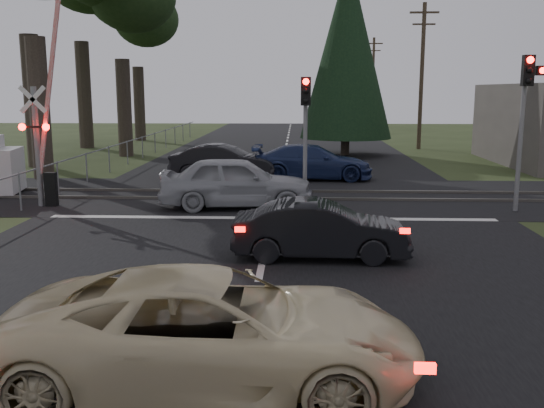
# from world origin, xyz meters

# --- Properties ---
(ground) EXTENTS (120.00, 120.00, 0.00)m
(ground) POSITION_xyz_m (0.00, 0.00, 0.00)
(ground) COLOR #2A3618
(ground) RESTS_ON ground
(road) EXTENTS (14.00, 100.00, 0.01)m
(road) POSITION_xyz_m (0.00, 10.00, 0.01)
(road) COLOR black
(road) RESTS_ON ground
(rail_corridor) EXTENTS (120.00, 8.00, 0.01)m
(rail_corridor) POSITION_xyz_m (0.00, 12.00, 0.01)
(rail_corridor) COLOR black
(rail_corridor) RESTS_ON ground
(stop_line) EXTENTS (13.00, 0.35, 0.00)m
(stop_line) POSITION_xyz_m (0.00, 8.20, 0.01)
(stop_line) COLOR silver
(stop_line) RESTS_ON ground
(rail_near) EXTENTS (120.00, 0.12, 0.10)m
(rail_near) POSITION_xyz_m (0.00, 11.20, 0.05)
(rail_near) COLOR #59544C
(rail_near) RESTS_ON ground
(rail_far) EXTENTS (120.00, 0.12, 0.10)m
(rail_far) POSITION_xyz_m (0.00, 12.80, 0.05)
(rail_far) COLOR #59544C
(rail_far) RESTS_ON ground
(crossing_signal) EXTENTS (1.62, 0.38, 6.96)m
(crossing_signal) POSITION_xyz_m (-7.27, 9.79, 2.06)
(crossing_signal) COLOR slate
(crossing_signal) RESTS_ON ground
(traffic_signal_right) EXTENTS (0.68, 0.48, 4.70)m
(traffic_signal_right) POSITION_xyz_m (7.55, 9.47, 3.31)
(traffic_signal_right) COLOR slate
(traffic_signal_right) RESTS_ON ground
(traffic_signal_center) EXTENTS (0.32, 0.48, 4.10)m
(traffic_signal_center) POSITION_xyz_m (1.00, 10.68, 2.81)
(traffic_signal_center) COLOR slate
(traffic_signal_center) RESTS_ON ground
(utility_pole_mid) EXTENTS (1.80, 0.26, 9.00)m
(utility_pole_mid) POSITION_xyz_m (8.50, 30.00, 4.73)
(utility_pole_mid) COLOR #4C3D2D
(utility_pole_mid) RESTS_ON ground
(utility_pole_far) EXTENTS (1.80, 0.26, 9.00)m
(utility_pole_far) POSITION_xyz_m (8.50, 55.00, 4.73)
(utility_pole_far) COLOR #4C3D2D
(utility_pole_far) RESTS_ON ground
(euc_tree_e) EXTENTS (6.00, 6.00, 13.20)m
(euc_tree_e) POSITION_xyz_m (-11.00, 36.00, 9.51)
(euc_tree_e) COLOR #473D33
(euc_tree_e) RESTS_ON ground
(conifer_tree) EXTENTS (5.20, 5.20, 11.00)m
(conifer_tree) POSITION_xyz_m (3.50, 26.00, 5.99)
(conifer_tree) COLOR #473D33
(conifer_tree) RESTS_ON ground
(fence_left) EXTENTS (0.10, 36.00, 1.20)m
(fence_left) POSITION_xyz_m (-7.80, 22.50, 0.00)
(fence_left) COLOR slate
(fence_left) RESTS_ON ground
(cream_coupe) EXTENTS (5.23, 2.48, 1.44)m
(cream_coupe) POSITION_xyz_m (-0.30, -1.96, 0.72)
(cream_coupe) COLOR beige
(cream_coupe) RESTS_ON ground
(dark_hatchback) EXTENTS (3.89, 1.42, 1.27)m
(dark_hatchback) POSITION_xyz_m (1.27, 4.00, 0.64)
(dark_hatchback) COLOR black
(dark_hatchback) RESTS_ON ground
(silver_car) EXTENTS (4.95, 2.30, 1.64)m
(silver_car) POSITION_xyz_m (-1.18, 9.82, 0.82)
(silver_car) COLOR #94969B
(silver_car) RESTS_ON ground
(blue_sedan) EXTENTS (5.03, 2.14, 1.45)m
(blue_sedan) POSITION_xyz_m (1.38, 16.21, 0.72)
(blue_sedan) COLOR navy
(blue_sedan) RESTS_ON ground
(dark_car_far) EXTENTS (4.54, 1.95, 1.46)m
(dark_car_far) POSITION_xyz_m (-2.31, 15.96, 0.73)
(dark_car_far) COLOR black
(dark_car_far) RESTS_ON ground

